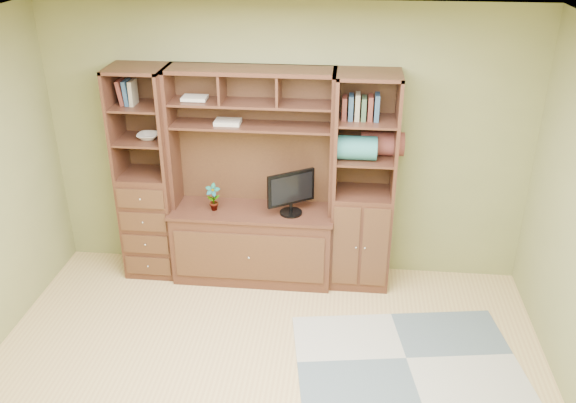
# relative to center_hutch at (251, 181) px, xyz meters

# --- Properties ---
(room) EXTENTS (4.60, 4.10, 2.64)m
(room) POSITION_rel_center_hutch_xyz_m (0.30, -1.73, 0.28)
(room) COLOR tan
(room) RESTS_ON ground
(center_hutch) EXTENTS (1.54, 0.53, 2.05)m
(center_hutch) POSITION_rel_center_hutch_xyz_m (0.00, 0.00, 0.00)
(center_hutch) COLOR #442317
(center_hutch) RESTS_ON ground
(left_tower) EXTENTS (0.50, 0.45, 2.05)m
(left_tower) POSITION_rel_center_hutch_xyz_m (-1.00, 0.04, 0.00)
(left_tower) COLOR #442317
(left_tower) RESTS_ON ground
(right_tower) EXTENTS (0.55, 0.45, 2.05)m
(right_tower) POSITION_rel_center_hutch_xyz_m (1.02, 0.04, 0.00)
(right_tower) COLOR #442317
(right_tower) RESTS_ON ground
(rug) EXTENTS (1.94, 1.45, 0.01)m
(rug) POSITION_rel_center_hutch_xyz_m (1.42, -1.09, -1.02)
(rug) COLOR gray
(rug) RESTS_ON ground
(monitor) EXTENTS (0.51, 0.43, 0.57)m
(monitor) POSITION_rel_center_hutch_xyz_m (0.37, -0.03, -0.01)
(monitor) COLOR black
(monitor) RESTS_ON center_hutch
(orchid) EXTENTS (0.14, 0.09, 0.26)m
(orchid) POSITION_rel_center_hutch_xyz_m (-0.36, -0.03, -0.16)
(orchid) COLOR #9F5036
(orchid) RESTS_ON center_hutch
(magazines) EXTENTS (0.23, 0.17, 0.04)m
(magazines) POSITION_rel_center_hutch_xyz_m (-0.21, 0.09, 0.53)
(magazines) COLOR beige
(magazines) RESTS_ON center_hutch
(bowl) EXTENTS (0.20, 0.20, 0.05)m
(bowl) POSITION_rel_center_hutch_xyz_m (-0.94, 0.04, 0.39)
(bowl) COLOR beige
(bowl) RESTS_ON left_tower
(blanket_teal) EXTENTS (0.37, 0.21, 0.21)m
(blanket_teal) POSITION_rel_center_hutch_xyz_m (0.94, -0.01, 0.37)
(blanket_teal) COLOR #2C7574
(blanket_teal) RESTS_ON right_tower
(blanket_red) EXTENTS (0.38, 0.21, 0.21)m
(blanket_red) POSITION_rel_center_hutch_xyz_m (1.17, 0.12, 0.37)
(blanket_red) COLOR brown
(blanket_red) RESTS_ON right_tower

